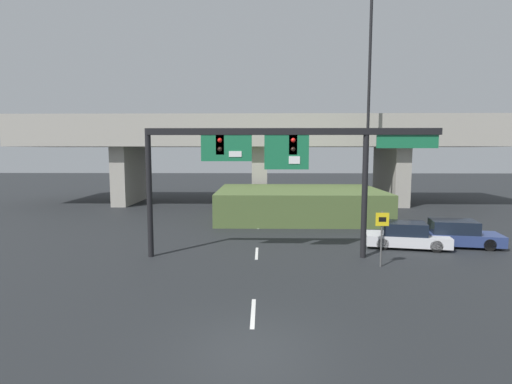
% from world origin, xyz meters
% --- Properties ---
extents(ground_plane, '(160.00, 160.00, 0.00)m').
position_xyz_m(ground_plane, '(0.00, 0.00, 0.00)').
color(ground_plane, black).
extents(lane_markings, '(0.14, 40.20, 0.01)m').
position_xyz_m(lane_markings, '(0.00, 13.68, 0.00)').
color(lane_markings, silver).
rests_on(lane_markings, ground).
extents(signal_gantry, '(14.28, 0.44, 6.36)m').
position_xyz_m(signal_gantry, '(1.06, 9.19, 5.10)').
color(signal_gantry, black).
rests_on(signal_gantry, ground).
extents(speed_limit_sign, '(0.60, 0.11, 2.56)m').
position_xyz_m(speed_limit_sign, '(5.71, 7.61, 1.66)').
color(speed_limit_sign, '#4C4C4C').
rests_on(speed_limit_sign, ground).
extents(highway_light_pole_near, '(0.70, 0.36, 17.84)m').
position_xyz_m(highway_light_pole_near, '(9.05, 23.45, 9.30)').
color(highway_light_pole_near, black).
rests_on(highway_light_pole_near, ground).
extents(overpass_bridge, '(46.21, 9.49, 8.49)m').
position_xyz_m(overpass_bridge, '(0.00, 29.80, 5.98)').
color(overpass_bridge, '#A39E93').
rests_on(overpass_bridge, ground).
extents(grass_embankment, '(12.47, 8.86, 2.27)m').
position_xyz_m(grass_embankment, '(3.13, 20.75, 1.14)').
color(grass_embankment, '#4C6033').
rests_on(grass_embankment, ground).
extents(parked_sedan_near_right, '(4.59, 2.58, 1.40)m').
position_xyz_m(parked_sedan_near_right, '(8.14, 11.32, 0.65)').
color(parked_sedan_near_right, silver).
rests_on(parked_sedan_near_right, ground).
extents(parked_sedan_mid_right, '(4.78, 2.54, 1.45)m').
position_xyz_m(parked_sedan_mid_right, '(10.99, 11.65, 0.67)').
color(parked_sedan_mid_right, navy).
rests_on(parked_sedan_mid_right, ground).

